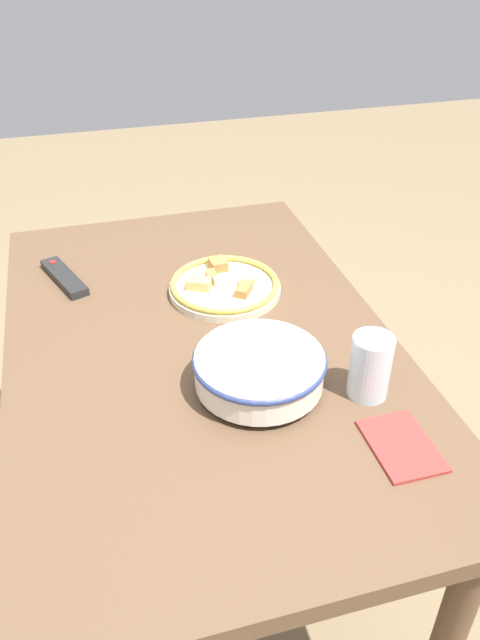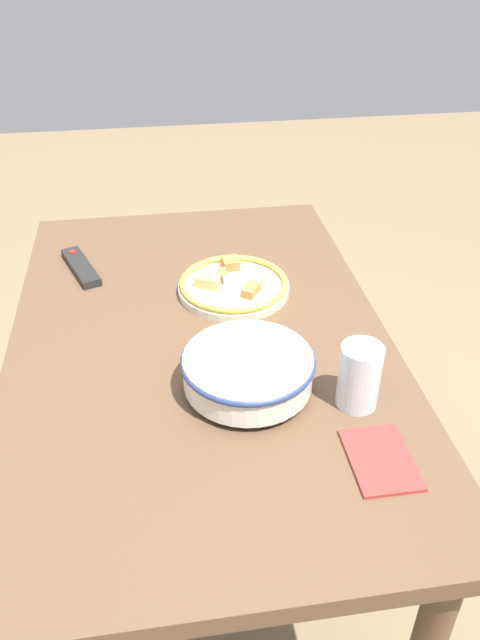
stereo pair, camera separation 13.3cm
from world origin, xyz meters
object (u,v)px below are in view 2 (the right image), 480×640
(food_plate, at_px, (233,285))
(tv_remote, at_px, (81,267))
(noodle_bowl, at_px, (248,370))
(drinking_glass, at_px, (359,376))

(food_plate, height_order, tv_remote, food_plate)
(food_plate, bearing_deg, noodle_bowl, 176.31)
(noodle_bowl, bearing_deg, tv_remote, 33.89)
(tv_remote, height_order, drinking_glass, drinking_glass)
(food_plate, bearing_deg, tv_remote, 67.02)
(drinking_glass, bearing_deg, noodle_bowl, 70.27)
(tv_remote, relative_size, drinking_glass, 1.55)
(food_plate, relative_size, tv_remote, 1.34)
(noodle_bowl, relative_size, food_plate, 0.96)
(noodle_bowl, height_order, drinking_glass, drinking_glass)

